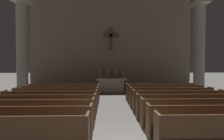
# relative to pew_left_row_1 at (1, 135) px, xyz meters

# --- Properties ---
(pew_left_row_1) EXTENTS (3.95, 0.50, 0.95)m
(pew_left_row_1) POSITION_rel_pew_left_row_1_xyz_m (0.00, 0.00, 0.00)
(pew_left_row_1) COLOR brown
(pew_left_row_1) RESTS_ON ground
(pew_left_row_2) EXTENTS (3.95, 0.50, 0.95)m
(pew_left_row_2) POSITION_rel_pew_left_row_1_xyz_m (0.00, 0.96, 0.00)
(pew_left_row_2) COLOR brown
(pew_left_row_2) RESTS_ON ground
(pew_left_row_3) EXTENTS (3.95, 0.50, 0.95)m
(pew_left_row_3) POSITION_rel_pew_left_row_1_xyz_m (0.00, 1.92, 0.00)
(pew_left_row_3) COLOR brown
(pew_left_row_3) RESTS_ON ground
(pew_left_row_4) EXTENTS (3.95, 0.50, 0.95)m
(pew_left_row_4) POSITION_rel_pew_left_row_1_xyz_m (0.00, 2.88, 0.00)
(pew_left_row_4) COLOR brown
(pew_left_row_4) RESTS_ON ground
(pew_left_row_5) EXTENTS (3.95, 0.50, 0.95)m
(pew_left_row_5) POSITION_rel_pew_left_row_1_xyz_m (0.00, 3.84, 0.00)
(pew_left_row_5) COLOR brown
(pew_left_row_5) RESTS_ON ground
(pew_left_row_6) EXTENTS (3.95, 0.50, 0.95)m
(pew_left_row_6) POSITION_rel_pew_left_row_1_xyz_m (0.00, 4.80, 0.00)
(pew_left_row_6) COLOR brown
(pew_left_row_6) RESTS_ON ground
(pew_left_row_7) EXTENTS (3.95, 0.50, 0.95)m
(pew_left_row_7) POSITION_rel_pew_left_row_1_xyz_m (0.00, 5.77, 0.00)
(pew_left_row_7) COLOR brown
(pew_left_row_7) RESTS_ON ground
(pew_left_row_8) EXTENTS (3.95, 0.50, 0.95)m
(pew_left_row_8) POSITION_rel_pew_left_row_1_xyz_m (0.00, 6.73, 0.00)
(pew_left_row_8) COLOR brown
(pew_left_row_8) RESTS_ON ground
(pew_right_row_2) EXTENTS (3.95, 0.50, 0.95)m
(pew_right_row_2) POSITION_rel_pew_left_row_1_xyz_m (5.48, 0.96, 0.00)
(pew_right_row_2) COLOR brown
(pew_right_row_2) RESTS_ON ground
(pew_right_row_3) EXTENTS (3.95, 0.50, 0.95)m
(pew_right_row_3) POSITION_rel_pew_left_row_1_xyz_m (5.48, 1.92, 0.00)
(pew_right_row_3) COLOR brown
(pew_right_row_3) RESTS_ON ground
(pew_right_row_4) EXTENTS (3.95, 0.50, 0.95)m
(pew_right_row_4) POSITION_rel_pew_left_row_1_xyz_m (5.48, 2.88, 0.00)
(pew_right_row_4) COLOR brown
(pew_right_row_4) RESTS_ON ground
(pew_right_row_5) EXTENTS (3.95, 0.50, 0.95)m
(pew_right_row_5) POSITION_rel_pew_left_row_1_xyz_m (5.48, 3.84, 0.00)
(pew_right_row_5) COLOR brown
(pew_right_row_5) RESTS_ON ground
(pew_right_row_6) EXTENTS (3.95, 0.50, 0.95)m
(pew_right_row_6) POSITION_rel_pew_left_row_1_xyz_m (5.48, 4.80, 0.00)
(pew_right_row_6) COLOR brown
(pew_right_row_6) RESTS_ON ground
(pew_right_row_7) EXTENTS (3.95, 0.50, 0.95)m
(pew_right_row_7) POSITION_rel_pew_left_row_1_xyz_m (5.48, 5.77, 0.00)
(pew_right_row_7) COLOR brown
(pew_right_row_7) RESTS_ON ground
(pew_right_row_8) EXTENTS (3.95, 0.50, 0.95)m
(pew_right_row_8) POSITION_rel_pew_left_row_1_xyz_m (5.48, 6.73, 0.00)
(pew_right_row_8) COLOR brown
(pew_right_row_8) RESTS_ON ground
(column_left_second) EXTENTS (1.08, 1.08, 6.27)m
(column_left_second) POSITION_rel_pew_left_row_1_xyz_m (-3.23, 8.66, 2.57)
(column_left_second) COLOR #9E998E
(column_left_second) RESTS_ON ground
(column_right_second) EXTENTS (1.08, 1.08, 6.27)m
(column_right_second) POSITION_rel_pew_left_row_1_xyz_m (8.70, 8.66, 2.57)
(column_right_second) COLOR #9E998E
(column_right_second) RESTS_ON ground
(altar) EXTENTS (2.20, 0.90, 1.01)m
(altar) POSITION_rel_pew_left_row_1_xyz_m (2.74, 9.72, 0.06)
(altar) COLOR #A8A399
(altar) RESTS_ON ground
(candlestick_outer_left) EXTENTS (0.16, 0.16, 0.64)m
(candlestick_outer_left) POSITION_rel_pew_left_row_1_xyz_m (1.89, 9.72, 0.74)
(candlestick_outer_left) COLOR #B79338
(candlestick_outer_left) RESTS_ON altar
(candlestick_inner_left) EXTENTS (0.16, 0.16, 0.64)m
(candlestick_inner_left) POSITION_rel_pew_left_row_1_xyz_m (2.44, 9.72, 0.74)
(candlestick_inner_left) COLOR #B79338
(candlestick_inner_left) RESTS_ON altar
(candlestick_inner_right) EXTENTS (0.16, 0.16, 0.64)m
(candlestick_inner_right) POSITION_rel_pew_left_row_1_xyz_m (3.04, 9.72, 0.74)
(candlestick_inner_right) COLOR #B79338
(candlestick_inner_right) RESTS_ON altar
(candlestick_outer_right) EXTENTS (0.16, 0.16, 0.64)m
(candlestick_outer_right) POSITION_rel_pew_left_row_1_xyz_m (3.59, 9.72, 0.74)
(candlestick_outer_right) COLOR #B79338
(candlestick_outer_right) RESTS_ON altar
(apse_with_cross) EXTENTS (13.07, 0.47, 7.39)m
(apse_with_cross) POSITION_rel_pew_left_row_1_xyz_m (2.74, 11.53, 3.22)
(apse_with_cross) COLOR gray
(apse_with_cross) RESTS_ON ground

